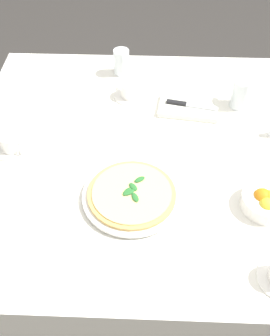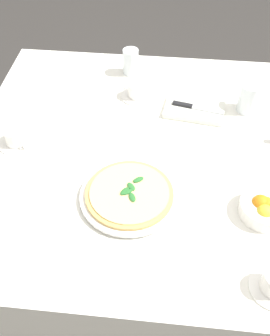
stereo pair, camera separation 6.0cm
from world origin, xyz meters
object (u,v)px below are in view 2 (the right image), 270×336
Objects in this scene: pizza at (129,193)px; water_glass_back_corner at (131,63)px; pizza_plate at (129,196)px; water_glass_far_right at (248,99)px; napkin_folded at (194,110)px; citrus_bowl at (265,208)px; coffee_cup_left_edge at (137,90)px; coffee_cup_near_right at (16,137)px; dinner_knife at (196,107)px.

pizza is 2.52× the size of water_glass_back_corner.
pizza is at bearing 62.66° from pizza_plate.
napkin_folded is at bearing -170.24° from water_glass_far_right.
pizza_plate is at bearing 177.62° from citrus_bowl.
pizza_plate is at bearing -86.95° from coffee_cup_left_edge.
water_glass_far_right reaches higher than water_glass_back_corner.
pizza_plate is 2.01× the size of citrus_bowl.
water_glass_back_corner reaches higher than pizza_plate.
coffee_cup_near_right is 0.66m from dinner_knife.
water_glass_back_corner is 0.36m from napkin_folded.
water_glass_back_corner is at bearing 96.03° from pizza.
coffee_cup_left_edge is 0.50m from coffee_cup_near_right.
napkin_folded is (0.61, 0.24, -0.02)m from coffee_cup_near_right.
water_glass_far_right is 0.20m from dinner_knife.
coffee_cup_left_edge is (-0.03, 0.52, 0.02)m from pizza_plate.
citrus_bowl is at bearing -51.24° from coffee_cup_left_edge.
pizza_plate is at bearing -26.33° from coffee_cup_near_right.
napkin_folded is at bearing 114.19° from citrus_bowl.
citrus_bowl is (0.43, -0.54, 0.00)m from coffee_cup_left_edge.
coffee_cup_left_edge is 0.87× the size of citrus_bowl.
pizza is 2.07× the size of coffee_cup_near_right.
coffee_cup_near_right is 0.85m from citrus_bowl.
pizza_plate is 0.48m from napkin_folded.
coffee_cup_left_edge and coffee_cup_near_right have the same top height.
coffee_cup_near_right is (-0.42, 0.21, 0.00)m from pizza.
dinner_knife is at bearing -18.77° from coffee_cup_left_edge.
citrus_bowl is at bearing -2.40° from pizza.
water_glass_far_right is at bearing 50.59° from pizza.
water_glass_back_corner reaches higher than coffee_cup_left_edge.
pizza reaches higher than napkin_folded.
water_glass_far_right is at bearing -5.83° from coffee_cup_left_edge.
pizza_plate is at bearing -117.34° from pizza.
pizza_plate is 0.40m from citrus_bowl.
coffee_cup_left_edge is 0.67× the size of dinner_knife.
pizza_plate is at bearing -129.41° from water_glass_far_right.
coffee_cup_near_right is at bearing -151.19° from napkin_folded.
citrus_bowl reaches higher than napkin_folded.
napkin_folded is at bearing -18.85° from coffee_cup_left_edge.
coffee_cup_near_right reaches higher than pizza_plate.
pizza is at bearing 177.60° from citrus_bowl.
water_glass_far_right is at bearing 21.97° from dinner_knife.
napkin_folded is at bearing -41.62° from water_glass_back_corner.
pizza is 0.62m from water_glass_far_right.
pizza_plate is at bearing -83.98° from water_glass_back_corner.
water_glass_far_right is at bearing 17.42° from napkin_folded.
citrus_bowl reaches higher than dinner_knife.
coffee_cup_left_edge reaches higher than pizza_plate.
dinner_knife is (0.27, -0.24, -0.02)m from water_glass_back_corner.
coffee_cup_left_edge is 1.22× the size of water_glass_back_corner.
dinner_knife is at bearing -41.40° from water_glass_back_corner.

